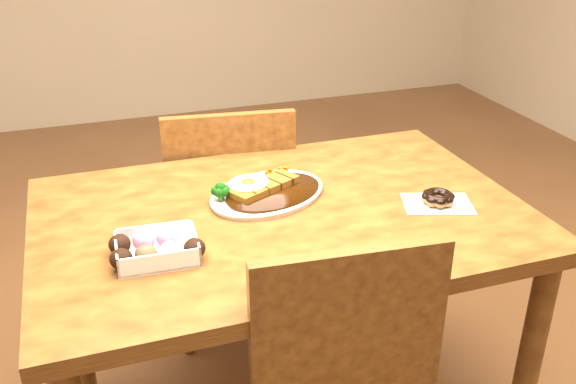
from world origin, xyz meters
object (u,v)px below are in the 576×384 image
object	(u,v)px
donut_box	(155,248)
pon_de_ring	(438,198)
table	(283,245)
katsu_curry_plate	(265,191)
chair_far	(229,213)

from	to	relation	value
donut_box	pon_de_ring	bearing A→B (deg)	2.10
table	katsu_curry_plate	distance (m)	0.15
pon_de_ring	chair_far	bearing A→B (deg)	122.21
table	pon_de_ring	distance (m)	0.41
katsu_curry_plate	table	bearing A→B (deg)	-78.67
table	chair_far	size ratio (longest dim) A/B	1.38
katsu_curry_plate	pon_de_ring	xyz separation A→B (m)	(0.40, -0.18, 0.00)
katsu_curry_plate	donut_box	world-z (taller)	katsu_curry_plate
table	katsu_curry_plate	xyz separation A→B (m)	(-0.02, 0.09, 0.11)
donut_box	katsu_curry_plate	bearing A→B (deg)	33.71
table	chair_far	xyz separation A→B (m)	(-0.01, 0.54, -0.17)
table	donut_box	size ratio (longest dim) A/B	5.95
chair_far	katsu_curry_plate	bearing A→B (deg)	96.95
katsu_curry_plate	donut_box	distance (m)	0.37
pon_de_ring	table	bearing A→B (deg)	166.31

